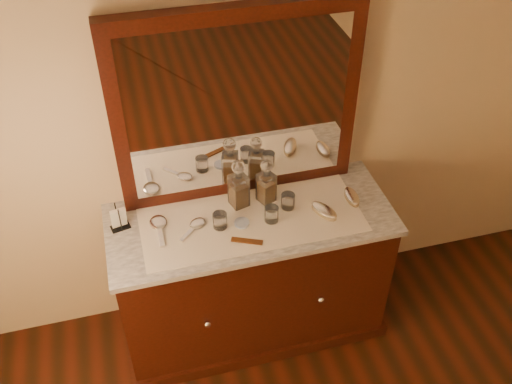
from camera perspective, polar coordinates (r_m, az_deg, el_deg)
dresser_cabinet at (r=3.22m, az=-0.46°, el=-8.26°), size 1.40×0.55×0.82m
dresser_plinth at (r=3.50m, az=-0.43°, el=-12.25°), size 1.46×0.59×0.08m
knob_left at (r=2.97m, az=-4.79°, el=-12.82°), size 0.04×0.04×0.04m
knob_right at (r=3.08m, az=6.41°, el=-10.48°), size 0.04×0.04×0.04m
marble_top at (r=2.91m, az=-0.51°, el=-2.73°), size 1.44×0.59×0.03m
mirror_frame at (r=2.79m, az=-1.85°, el=8.39°), size 1.20×0.08×1.00m
mirror_glass at (r=2.76m, az=-1.68°, el=8.03°), size 1.06×0.01×0.86m
lace_runner at (r=2.89m, az=-0.41°, el=-2.75°), size 1.10×0.45×0.00m
pin_dish at (r=2.86m, az=-1.40°, el=-3.06°), size 0.09×0.09×0.01m
comb at (r=2.77m, az=-0.90°, el=-4.84°), size 0.15×0.09×0.01m
napkin_rack at (r=2.89m, az=-13.34°, el=-2.61°), size 0.10×0.07×0.14m
decanter_left at (r=2.90m, az=-1.71°, el=0.39°), size 0.10×0.10×0.28m
decanter_right at (r=2.93m, az=1.01°, el=0.67°), size 0.10×0.10×0.25m
brush_near at (r=2.92m, az=6.71°, el=-1.89°), size 0.13×0.17×0.04m
brush_far at (r=3.02m, az=9.41°, el=-0.50°), size 0.07×0.15×0.04m
hand_mirror_outer at (r=2.88m, az=-9.55°, el=-3.22°), size 0.09×0.22×0.02m
hand_mirror_inner at (r=2.86m, az=-5.94°, el=-3.28°), size 0.16×0.16×0.02m
tumblers at (r=2.87m, az=0.42°, el=-1.95°), size 0.43×0.14×0.08m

